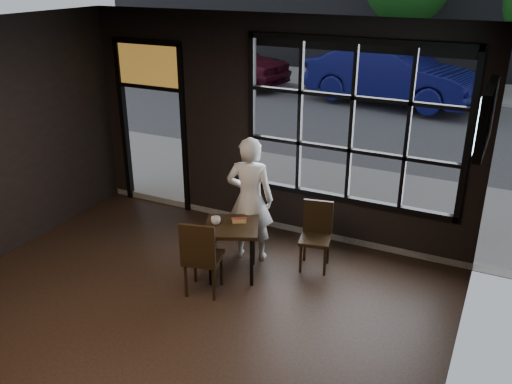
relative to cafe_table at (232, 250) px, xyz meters
The scene contains 15 objects.
floor 2.04m from the cafe_table, 94.44° to the right, with size 6.00×7.00×0.02m, color black.
ceiling 3.48m from the cafe_table, 94.44° to the right, with size 6.00×7.00×0.02m, color black.
wall_right 3.69m from the cafe_table, 35.12° to the right, with size 0.04×7.00×3.20m, color black.
window_frame 2.33m from the cafe_table, 55.13° to the left, with size 3.06×0.12×2.28m, color black.
stained_transom 3.36m from the cafe_table, 146.38° to the left, with size 1.20×0.06×0.70m, color orange.
street_asphalt 22.00m from the cafe_table, 90.40° to the left, with size 60.00×41.00×0.04m, color #545456.
cafe_table is the anchor object (origin of this frame).
chair_near 0.54m from the cafe_table, 104.74° to the right, with size 0.44×0.44×1.01m, color black.
chair_window 1.11m from the cafe_table, 34.88° to the left, with size 0.40×0.40×0.91m, color black.
man 0.73m from the cafe_table, 90.72° to the left, with size 0.64×0.42×1.74m, color silver.
hotdog 0.41m from the cafe_table, 67.56° to the left, with size 0.20×0.08×0.06m, color tan, non-canonical shape.
cup 0.46m from the cafe_table, 162.97° to the right, with size 0.12×0.12×0.10m, color silver.
tv 3.50m from the cafe_table, ahead, with size 0.12×1.04×0.61m, color black.
navy_car 10.17m from the cafe_table, 91.89° to the left, with size 1.70×4.88×1.61m, color #0E1052.
maroon_car 12.21m from the cafe_table, 119.47° to the left, with size 1.81×4.50×1.53m, color #4C0F1D.
Camera 1 is at (3.16, -3.43, 3.78)m, focal length 38.00 mm.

